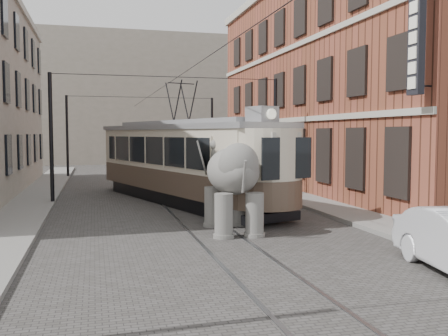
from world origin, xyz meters
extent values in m
plane|color=#44413F|center=(0.00, 0.00, 0.00)|extent=(120.00, 120.00, 0.00)
cube|color=slate|center=(6.00, 0.00, 0.07)|extent=(2.00, 60.00, 0.15)
cube|color=slate|center=(-6.50, 0.00, 0.07)|extent=(2.00, 60.00, 0.15)
cube|color=brown|center=(11.00, 9.00, 6.00)|extent=(8.00, 26.00, 12.00)
cube|color=gray|center=(0.00, 40.00, 7.00)|extent=(28.00, 10.00, 14.00)
camera|label=1|loc=(-3.71, -17.88, 3.26)|focal=39.96mm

